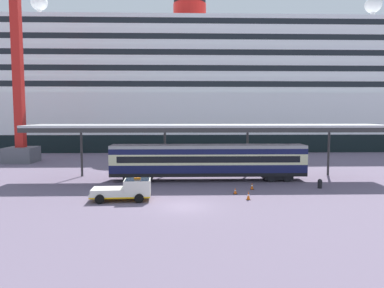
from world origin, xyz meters
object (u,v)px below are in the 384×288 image
object	(u,v)px
service_truck	(127,189)
dockside_crane	(20,55)
train_carriage	(208,161)
traffic_cone_far	(248,196)
quay_bollard	(320,183)
cruise_ship	(208,92)
traffic_cone_near	(235,191)
traffic_cone_mid	(252,186)

from	to	relation	value
service_truck	dockside_crane	size ratio (longest dim) A/B	0.10
train_carriage	traffic_cone_far	distance (m)	9.85
train_carriage	service_truck	size ratio (longest dim) A/B	4.17
train_carriage	traffic_cone_far	size ratio (longest dim) A/B	28.33
service_truck	quay_bollard	distance (m)	19.60
cruise_ship	dockside_crane	distance (m)	39.73
service_truck	traffic_cone_far	xyz separation A→B (m)	(10.78, -0.09, -0.61)
train_carriage	traffic_cone_near	size ratio (longest dim) A/B	36.88
train_carriage	service_truck	bearing A→B (deg)	-130.74
service_truck	traffic_cone_near	xyz separation A→B (m)	(9.96, 2.20, -0.70)
cruise_ship	traffic_cone_mid	distance (m)	47.26
train_carriage	traffic_cone_far	world-z (taller)	train_carriage
traffic_cone_near	traffic_cone_far	distance (m)	2.44
dockside_crane	quay_bollard	bearing A→B (deg)	-27.52
cruise_ship	traffic_cone_near	bearing A→B (deg)	-90.86
service_truck	cruise_ship	bearing A→B (deg)	77.90
traffic_cone_mid	train_carriage	bearing A→B (deg)	129.58
train_carriage	dockside_crane	bearing A→B (deg)	150.40
service_truck	traffic_cone_mid	world-z (taller)	service_truck
traffic_cone_far	quay_bollard	world-z (taller)	quay_bollard
traffic_cone_far	quay_bollard	distance (m)	9.50
cruise_ship	traffic_cone_far	bearing A→B (deg)	-89.87
cruise_ship	quay_bollard	size ratio (longest dim) A/B	138.89
traffic_cone_mid	quay_bollard	xyz separation A→B (m)	(7.11, 0.44, 0.17)
cruise_ship	service_truck	size ratio (longest dim) A/B	25.15
train_carriage	dockside_crane	distance (m)	35.21
service_truck	train_carriage	bearing A→B (deg)	49.26
cruise_ship	traffic_cone_far	world-z (taller)	cruise_ship
traffic_cone_near	dockside_crane	world-z (taller)	dockside_crane
traffic_cone_mid	quay_bollard	distance (m)	7.12
service_truck	traffic_cone_mid	bearing A→B (deg)	19.09
dockside_crane	quay_bollard	world-z (taller)	dockside_crane
cruise_ship	traffic_cone_far	distance (m)	51.33
train_carriage	quay_bollard	size ratio (longest dim) A/B	23.01
traffic_cone_far	quay_bollard	bearing A→B (deg)	29.46
cruise_ship	train_carriage	distance (m)	42.04
train_carriage	traffic_cone_mid	bearing A→B (deg)	-50.42
cruise_ship	service_truck	world-z (taller)	cruise_ship
train_carriage	quay_bollard	world-z (taller)	train_carriage
cruise_ship	traffic_cone_mid	world-z (taller)	cruise_ship
traffic_cone_near	cruise_ship	bearing A→B (deg)	89.14
dockside_crane	traffic_cone_far	bearing A→B (deg)	-39.07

